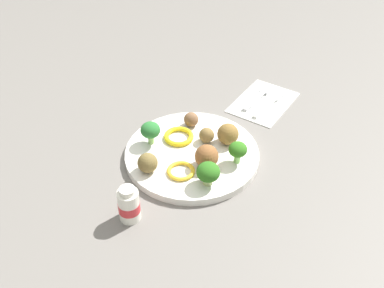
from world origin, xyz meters
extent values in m
plane|color=slate|center=(0.00, 0.00, 0.00)|extent=(4.00, 4.00, 0.00)
cylinder|color=white|center=(0.00, 0.00, 0.01)|extent=(0.28, 0.28, 0.02)
cylinder|color=#A8BC75|center=(-0.06, -0.08, 0.02)|extent=(0.02, 0.02, 0.01)
ellipsoid|color=#2C671C|center=(-0.06, -0.08, 0.05)|extent=(0.05, 0.05, 0.04)
cylinder|color=#8CCB6A|center=(0.02, -0.09, 0.03)|extent=(0.01, 0.01, 0.02)
ellipsoid|color=#306D1C|center=(0.02, -0.09, 0.05)|extent=(0.04, 0.04, 0.03)
cylinder|color=#9BCE72|center=(-0.03, 0.09, 0.03)|extent=(0.01, 0.01, 0.02)
ellipsoid|color=#296F30|center=(-0.03, 0.09, 0.05)|extent=(0.04, 0.04, 0.03)
sphere|color=brown|center=(0.05, -0.01, 0.03)|extent=(0.03, 0.03, 0.03)
sphere|color=brown|center=(0.07, 0.05, 0.03)|extent=(0.03, 0.03, 0.03)
sphere|color=brown|center=(0.07, -0.05, 0.04)|extent=(0.05, 0.05, 0.05)
sphere|color=brown|center=(-0.10, 0.04, 0.04)|extent=(0.04, 0.04, 0.04)
sphere|color=brown|center=(-0.02, -0.05, 0.04)|extent=(0.05, 0.05, 0.05)
torus|color=yellow|center=(0.02, 0.05, 0.02)|extent=(0.08, 0.08, 0.01)
torus|color=yellow|center=(-0.07, -0.02, 0.02)|extent=(0.06, 0.06, 0.01)
cube|color=white|center=(0.26, -0.03, 0.00)|extent=(0.17, 0.12, 0.01)
cube|color=silver|center=(0.25, -0.01, 0.01)|extent=(0.09, 0.02, 0.01)
cube|color=silver|center=(0.31, -0.02, 0.01)|extent=(0.03, 0.02, 0.01)
cube|color=white|center=(0.24, -0.05, 0.01)|extent=(0.09, 0.02, 0.01)
cube|color=silver|center=(0.31, -0.05, 0.01)|extent=(0.06, 0.02, 0.01)
cylinder|color=white|center=(-0.20, 0.00, 0.03)|extent=(0.04, 0.04, 0.06)
cylinder|color=red|center=(-0.20, 0.00, 0.03)|extent=(0.04, 0.04, 0.02)
cylinder|color=silver|center=(-0.20, 0.00, 0.07)|extent=(0.03, 0.03, 0.01)
camera|label=1|loc=(-0.60, -0.40, 0.63)|focal=42.52mm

